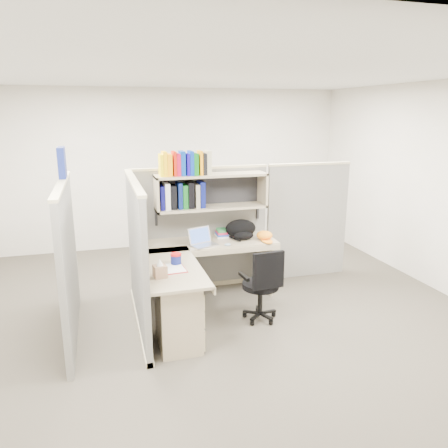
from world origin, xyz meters
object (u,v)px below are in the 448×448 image
object	(u,v)px
snack_canister	(176,259)
task_chair	(262,296)
desk	(189,293)
backpack	(242,229)
laptop	(204,237)

from	to	relation	value
snack_canister	task_chair	size ratio (longest dim) A/B	0.14
desk	snack_canister	size ratio (longest dim) A/B	14.73
backpack	desk	bearing A→B (deg)	-136.90
desk	backpack	bearing A→B (deg)	44.76
laptop	backpack	size ratio (longest dim) A/B	0.76
task_chair	snack_canister	bearing A→B (deg)	171.77
desk	snack_canister	world-z (taller)	snack_canister
backpack	snack_canister	bearing A→B (deg)	-144.90
laptop	backpack	bearing A→B (deg)	-1.27
laptop	desk	bearing A→B (deg)	-135.98
desk	backpack	xyz separation A→B (m)	(0.88, 0.87, 0.41)
snack_canister	task_chair	bearing A→B (deg)	-8.23
laptop	snack_canister	bearing A→B (deg)	-148.41
backpack	task_chair	xyz separation A→B (m)	(-0.05, -0.87, -0.54)
backpack	task_chair	world-z (taller)	backpack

